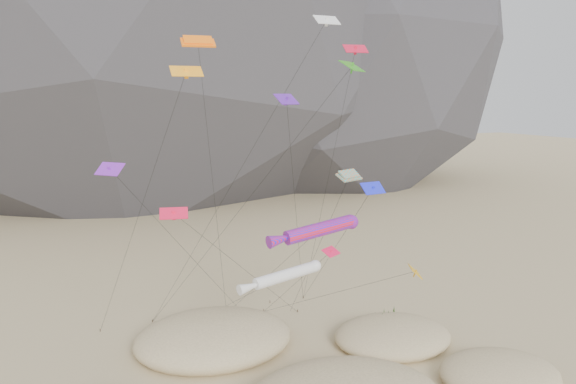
% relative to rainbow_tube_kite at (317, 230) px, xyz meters
% --- Properties ---
extents(kite_stakes, '(22.03, 3.74, 0.30)m').
position_rel_rainbow_tube_kite_xyz_m(kite_stakes, '(-2.72, 14.70, -11.95)').
color(kite_stakes, '#3F2D1E').
rests_on(kite_stakes, ground).
extents(rainbow_tube_kite, '(8.39, 16.81, 13.04)m').
position_rel_rainbow_tube_kite_xyz_m(rainbow_tube_kite, '(0.00, 0.00, 0.00)').
color(rainbow_tube_kite, red).
rests_on(rainbow_tube_kite, ground).
extents(white_tube_kite, '(7.23, 19.09, 10.08)m').
position_rel_rainbow_tube_kite_xyz_m(white_tube_kite, '(-3.67, -1.88, -2.74)').
color(white_tube_kite, silver).
rests_on(white_tube_kite, ground).
extents(orange_parafoil, '(6.76, 12.98, 27.26)m').
position_rel_rainbow_tube_kite_xyz_m(orange_parafoil, '(-7.90, 5.09, 14.33)').
color(orange_parafoil, orange).
rests_on(orange_parafoil, ground).
extents(multi_parafoil, '(2.60, 13.45, 16.68)m').
position_rel_rainbow_tube_kite_xyz_m(multi_parafoil, '(3.25, 0.86, 3.95)').
color(multi_parafoil, '#FF601A').
rests_on(multi_parafoil, ground).
extents(delta_kites, '(24.92, 20.61, 29.44)m').
position_rel_rainbow_tube_kite_xyz_m(delta_kites, '(-0.75, 2.83, 7.88)').
color(delta_kites, red).
rests_on(delta_kites, ground).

